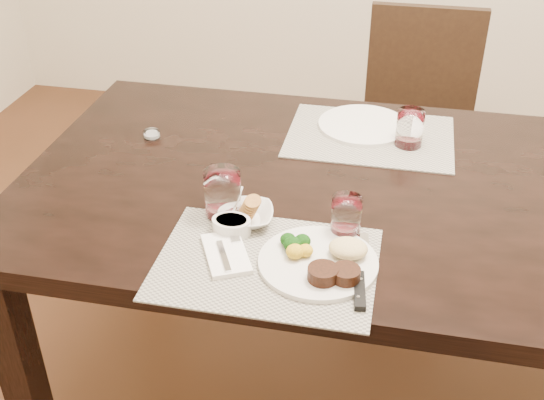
% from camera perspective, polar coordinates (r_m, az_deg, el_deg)
% --- Properties ---
extents(ground_plane, '(4.50, 4.50, 0.00)m').
position_cam_1_polar(ground_plane, '(2.20, 9.82, -16.07)').
color(ground_plane, '#432715').
rests_on(ground_plane, ground).
extents(dining_table, '(2.00, 1.00, 0.75)m').
position_cam_1_polar(dining_table, '(1.76, 11.83, -1.50)').
color(dining_table, black).
rests_on(dining_table, ground).
extents(chair_far, '(0.42, 0.42, 0.90)m').
position_cam_1_polar(chair_far, '(2.65, 12.07, 6.68)').
color(chair_far, black).
rests_on(chair_far, ground).
extents(placemat_near, '(0.46, 0.34, 0.00)m').
position_cam_1_polar(placemat_near, '(1.43, -0.46, -5.33)').
color(placemat_near, gray).
rests_on(placemat_near, dining_table).
extents(placemat_far, '(0.46, 0.34, 0.00)m').
position_cam_1_polar(placemat_far, '(1.94, 8.21, 5.28)').
color(placemat_far, gray).
rests_on(placemat_far, dining_table).
extents(dinner_plate, '(0.25, 0.25, 0.04)m').
position_cam_1_polar(dinner_plate, '(1.42, 4.35, -5.07)').
color(dinner_plate, silver).
rests_on(dinner_plate, placemat_near).
extents(napkin_fork, '(0.14, 0.17, 0.02)m').
position_cam_1_polar(napkin_fork, '(1.45, -3.86, -4.48)').
color(napkin_fork, white).
rests_on(napkin_fork, placemat_near).
extents(steak_knife, '(0.04, 0.26, 0.01)m').
position_cam_1_polar(steak_knife, '(1.39, 7.45, -6.77)').
color(steak_knife, silver).
rests_on(steak_knife, placemat_near).
extents(cracker_bowl, '(0.15, 0.15, 0.06)m').
position_cam_1_polar(cracker_bowl, '(1.55, -2.21, -1.28)').
color(cracker_bowl, silver).
rests_on(cracker_bowl, placemat_near).
extents(sauce_ramekin, '(0.09, 0.13, 0.07)m').
position_cam_1_polar(sauce_ramekin, '(1.51, -3.40, -2.10)').
color(sauce_ramekin, silver).
rests_on(sauce_ramekin, placemat_near).
extents(wine_glass_near, '(0.07, 0.07, 0.09)m').
position_cam_1_polar(wine_glass_near, '(1.50, 6.21, -1.51)').
color(wine_glass_near, white).
rests_on(wine_glass_near, placemat_near).
extents(far_plate, '(0.26, 0.26, 0.01)m').
position_cam_1_polar(far_plate, '(1.99, 7.65, 6.23)').
color(far_plate, silver).
rests_on(far_plate, placemat_far).
extents(wine_glass_far, '(0.07, 0.07, 0.10)m').
position_cam_1_polar(wine_glass_far, '(1.89, 11.44, 5.76)').
color(wine_glass_far, white).
rests_on(wine_glass_far, placemat_far).
extents(wine_glass_side, '(0.08, 0.08, 0.12)m').
position_cam_1_polar(wine_glass_side, '(1.56, -4.14, 0.29)').
color(wine_glass_side, white).
rests_on(wine_glass_side, dining_table).
extents(salt_cellar, '(0.04, 0.04, 0.02)m').
position_cam_1_polar(salt_cellar, '(1.95, -10.03, 5.43)').
color(salt_cellar, white).
rests_on(salt_cellar, dining_table).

